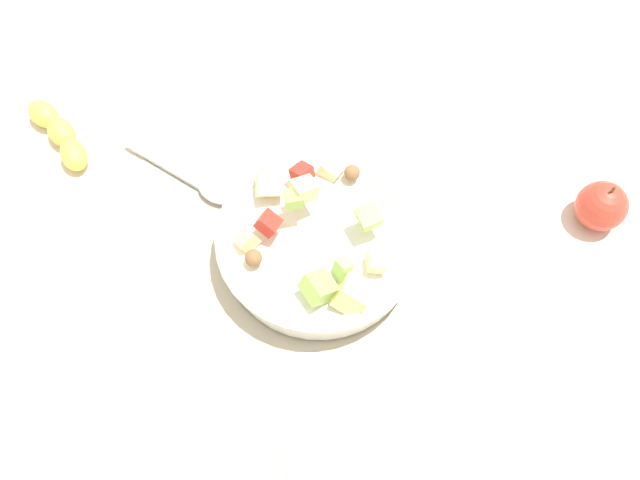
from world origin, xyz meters
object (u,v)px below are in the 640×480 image
at_px(serving_spoon, 197,180).
at_px(salad_bowl, 320,242).
at_px(whole_apple, 601,206).
at_px(banana_whole, 59,133).

bearing_deg(serving_spoon, salad_bowl, -150.17).
distance_m(salad_bowl, serving_spoon, 0.21).
relative_size(whole_apple, banana_whole, 0.53).
distance_m(serving_spoon, banana_whole, 0.22).
relative_size(serving_spoon, whole_apple, 2.23).
relative_size(salad_bowl, serving_spoon, 1.48).
bearing_deg(salad_bowl, banana_whole, 36.45).
xyz_separation_m(salad_bowl, banana_whole, (0.34, 0.25, -0.02)).
bearing_deg(banana_whole, serving_spoon, -137.28).
xyz_separation_m(salad_bowl, serving_spoon, (0.18, 0.10, -0.03)).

